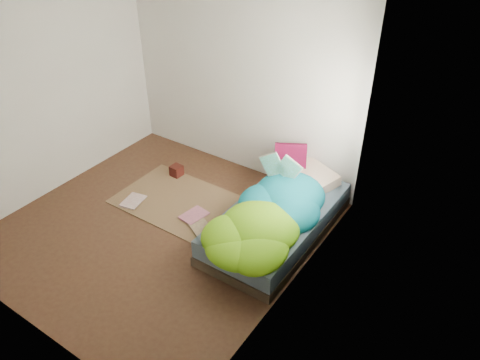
% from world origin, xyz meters
% --- Properties ---
extents(ground, '(3.50, 3.50, 0.00)m').
position_xyz_m(ground, '(0.00, 0.00, 0.00)').
color(ground, '#47281B').
rests_on(ground, ground).
extents(room_walls, '(3.54, 3.54, 2.62)m').
position_xyz_m(room_walls, '(0.01, 0.01, 1.63)').
color(room_walls, silver).
rests_on(room_walls, ground).
extents(bed, '(1.00, 2.00, 0.34)m').
position_xyz_m(bed, '(1.22, 0.72, 0.17)').
color(bed, '#35291D').
rests_on(bed, ground).
extents(duvet, '(0.96, 1.84, 0.34)m').
position_xyz_m(duvet, '(1.22, 0.50, 0.51)').
color(duvet, '#086B7B').
rests_on(duvet, bed).
extents(rug, '(1.60, 1.10, 0.01)m').
position_xyz_m(rug, '(-0.15, 0.55, 0.01)').
color(rug, brown).
rests_on(rug, ground).
extents(pillow_floral, '(0.69, 0.58, 0.13)m').
position_xyz_m(pillow_floral, '(1.28, 1.52, 0.41)').
color(pillow_floral, beige).
rests_on(pillow_floral, bed).
extents(pillow_magenta, '(0.41, 0.31, 0.40)m').
position_xyz_m(pillow_magenta, '(0.94, 1.50, 0.54)').
color(pillow_magenta, '#4F052B').
rests_on(pillow_magenta, bed).
extents(open_book, '(0.44, 0.15, 0.26)m').
position_xyz_m(open_book, '(1.05, 1.04, 0.81)').
color(open_book, '#2A8131').
rests_on(open_book, duvet).
extents(wooden_box, '(0.16, 0.16, 0.15)m').
position_xyz_m(wooden_box, '(-0.58, 1.01, 0.09)').
color(wooden_box, '#3D0E0E').
rests_on(wooden_box, rug).
extents(floor_book_a, '(0.29, 0.36, 0.02)m').
position_xyz_m(floor_book_a, '(-0.75, 0.18, 0.02)').
color(floor_book_a, white).
rests_on(floor_book_a, rug).
extents(floor_book_b, '(0.29, 0.36, 0.03)m').
position_xyz_m(floor_book_b, '(0.09, 0.42, 0.03)').
color(floor_book_b, '#C97481').
rests_on(floor_book_b, rug).
extents(floor_book_c, '(0.37, 0.34, 0.02)m').
position_xyz_m(floor_book_c, '(0.37, 0.17, 0.02)').
color(floor_book_c, tan).
rests_on(floor_book_c, rug).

